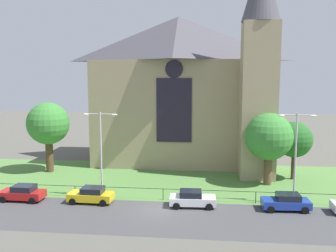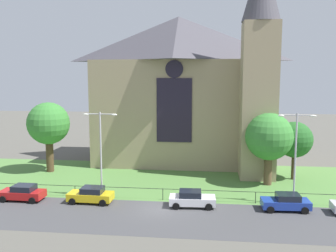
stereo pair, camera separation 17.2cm
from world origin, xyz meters
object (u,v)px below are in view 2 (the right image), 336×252
(church_building, at_px, (184,88))
(tree_left_far, at_px, (48,124))
(parked_car_blue, at_px, (286,202))
(tree_right_near, at_px, (269,137))
(parked_car_red, at_px, (23,193))
(parked_car_yellow, at_px, (91,195))
(parked_car_white, at_px, (192,199))
(tree_right_far, at_px, (294,140))
(streetlamp_far, at_px, (296,148))
(streetlamp_near, at_px, (101,144))

(church_building, height_order, tree_left_far, church_building)
(parked_car_blue, bearing_deg, tree_right_near, -89.58)
(parked_car_red, xyz_separation_m, parked_car_yellow, (6.79, 0.10, 0.00))
(tree_right_near, distance_m, parked_car_white, 12.22)
(tree_right_far, xyz_separation_m, tree_right_near, (-3.25, -2.50, 0.66))
(church_building, bearing_deg, parked_car_yellow, -112.19)
(church_building, relative_size, parked_car_red, 6.14)
(tree_right_near, height_order, streetlamp_far, streetlamp_far)
(tree_right_near, bearing_deg, tree_right_far, 37.53)
(tree_right_near, height_order, parked_car_white, tree_right_near)
(parked_car_red, bearing_deg, parked_car_white, -178.78)
(church_building, height_order, parked_car_blue, church_building)
(church_building, distance_m, tree_left_far, 18.42)
(streetlamp_near, height_order, parked_car_white, streetlamp_near)
(tree_left_far, bearing_deg, parked_car_white, -30.47)
(parked_car_yellow, bearing_deg, tree_left_far, -49.21)
(tree_right_near, relative_size, parked_car_yellow, 1.88)
(streetlamp_near, xyz_separation_m, parked_car_white, (8.94, -1.46, -4.65))
(streetlamp_far, bearing_deg, tree_right_near, 101.77)
(parked_car_white, bearing_deg, parked_car_yellow, 176.98)
(tree_right_far, relative_size, parked_car_white, 1.58)
(tree_right_near, bearing_deg, parked_car_red, -161.71)
(church_building, distance_m, tree_right_far, 16.48)
(streetlamp_far, bearing_deg, parked_car_blue, -123.63)
(tree_right_far, height_order, streetlamp_near, streetlamp_near)
(parked_car_yellow, bearing_deg, parked_car_white, -178.87)
(church_building, distance_m, streetlamp_far, 20.99)
(church_building, relative_size, streetlamp_near, 3.05)
(parked_car_blue, bearing_deg, streetlamp_far, -126.16)
(streetlamp_near, relative_size, parked_car_blue, 1.99)
(tree_left_far, bearing_deg, streetlamp_near, -44.72)
(church_building, bearing_deg, parked_car_red, -127.77)
(streetlamp_near, height_order, streetlamp_far, streetlamp_far)
(parked_car_white, bearing_deg, streetlamp_far, 6.19)
(tree_right_near, xyz_separation_m, streetlamp_near, (-16.94, -6.56, 0.07))
(parked_car_red, relative_size, parked_car_white, 0.99)
(parked_car_yellow, relative_size, parked_car_white, 0.99)
(tree_right_far, relative_size, parked_car_red, 1.60)
(streetlamp_near, bearing_deg, streetlamp_far, -0.00)
(streetlamp_far, height_order, parked_car_yellow, streetlamp_far)
(parked_car_yellow, xyz_separation_m, parked_car_blue, (17.99, -0.03, 0.00))
(streetlamp_near, distance_m, parked_car_yellow, 4.90)
(parked_car_red, bearing_deg, church_building, -126.68)
(tree_right_near, xyz_separation_m, parked_car_white, (-8.01, -8.02, -4.58))
(parked_car_white, bearing_deg, church_building, 93.90)
(tree_right_far, distance_m, parked_car_red, 29.82)
(streetlamp_far, bearing_deg, church_building, 124.23)
(parked_car_white, bearing_deg, parked_car_red, 177.46)
(parked_car_blue, bearing_deg, parked_car_white, -2.35)
(tree_right_far, height_order, parked_car_white, tree_right_far)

